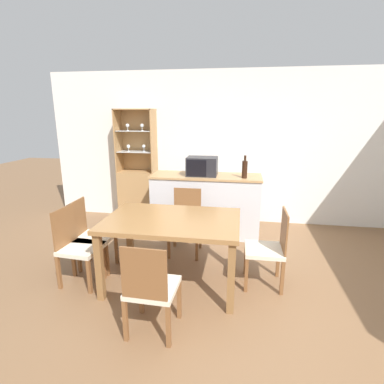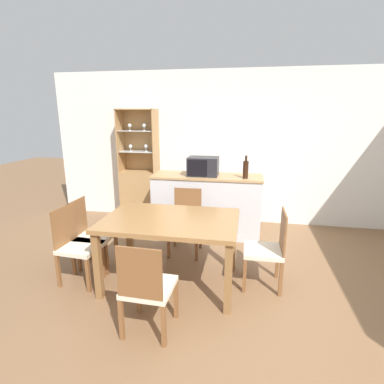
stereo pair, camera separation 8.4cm
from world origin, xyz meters
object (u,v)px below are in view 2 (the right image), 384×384
at_px(microwave, 203,166).
at_px(wine_bottle, 246,169).
at_px(dining_table, 171,226).
at_px(dining_chair_head_far, 186,222).
at_px(dining_chair_side_right_far, 267,249).
at_px(dining_chair_side_left_near, 78,245).
at_px(display_cabinet, 140,187).
at_px(dining_chair_side_left_far, 91,235).
at_px(dining_chair_head_near, 147,288).

xyz_separation_m(microwave, wine_bottle, (0.63, -0.09, -0.00)).
distance_m(dining_table, dining_chair_head_far, 0.84).
height_order(dining_chair_side_right_far, wine_bottle, wine_bottle).
xyz_separation_m(dining_chair_side_left_near, dining_chair_side_right_far, (2.07, 0.28, 0.00)).
height_order(dining_chair_side_left_near, wine_bottle, wine_bottle).
height_order(dining_chair_side_left_near, microwave, microwave).
height_order(display_cabinet, dining_table, display_cabinet).
bearing_deg(display_cabinet, wine_bottle, -18.84).
bearing_deg(microwave, dining_chair_side_left_near, -125.81).
bearing_deg(dining_chair_side_left_far, dining_chair_side_left_near, -0.21).
relative_size(dining_chair_side_left_far, wine_bottle, 2.62).
bearing_deg(dining_chair_head_near, dining_chair_head_far, 91.90).
bearing_deg(dining_chair_side_left_near, dining_chair_head_near, 61.95).
height_order(dining_chair_head_near, wine_bottle, wine_bottle).
bearing_deg(microwave, dining_chair_head_near, -93.28).
xyz_separation_m(dining_chair_side_right_far, microwave, (-0.91, 1.33, 0.65)).
bearing_deg(display_cabinet, dining_chair_side_left_near, -88.78).
height_order(dining_table, dining_chair_side_left_near, dining_chair_side_left_near).
relative_size(dining_table, dining_chair_head_near, 1.66).
height_order(display_cabinet, dining_chair_side_left_near, display_cabinet).
relative_size(dining_chair_head_far, dining_chair_side_right_far, 1.00).
distance_m(dining_chair_head_near, microwave, 2.37).
distance_m(dining_chair_head_near, dining_chair_side_right_far, 1.40).
height_order(dining_chair_head_far, dining_chair_side_left_far, same).
bearing_deg(display_cabinet, dining_chair_head_near, -68.98).
height_order(microwave, wine_bottle, wine_bottle).
xyz_separation_m(dining_chair_head_far, dining_chair_side_left_near, (-1.04, -0.94, 0.00)).
bearing_deg(dining_chair_side_right_far, dining_chair_side_left_near, 97.42).
bearing_deg(dining_chair_head_far, dining_chair_side_left_near, 41.61).
bearing_deg(dining_chair_side_left_near, display_cabinet, -174.30).
distance_m(dining_chair_head_near, wine_bottle, 2.40).
distance_m(dining_chair_head_far, dining_chair_head_near, 1.60).
distance_m(dining_chair_head_far, microwave, 0.95).
bearing_deg(display_cabinet, dining_chair_side_left_far, -88.60).
xyz_separation_m(dining_chair_side_left_far, microwave, (1.17, 1.33, 0.65)).
relative_size(dining_chair_head_far, dining_chair_head_near, 1.00).
relative_size(dining_chair_side_left_far, microwave, 1.92).
height_order(dining_chair_side_right_far, microwave, microwave).
distance_m(dining_table, dining_chair_side_left_near, 1.07).
bearing_deg(dining_chair_head_far, wine_bottle, -143.19).
distance_m(dining_table, dining_chair_head_near, 0.84).
xyz_separation_m(dining_table, dining_chair_side_left_near, (-1.04, -0.14, -0.24)).
bearing_deg(dining_chair_side_right_far, microwave, 33.91).
height_order(dining_chair_head_near, dining_chair_side_right_far, same).
xyz_separation_m(dining_chair_side_right_far, wine_bottle, (-0.28, 1.24, 0.65)).
bearing_deg(dining_chair_side_left_far, dining_chair_head_far, 122.13).
relative_size(dining_table, dining_chair_side_left_far, 1.66).
height_order(display_cabinet, wine_bottle, display_cabinet).
bearing_deg(dining_chair_side_left_near, dining_chair_head_far, 136.73).
bearing_deg(wine_bottle, dining_chair_side_left_far, -145.41).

